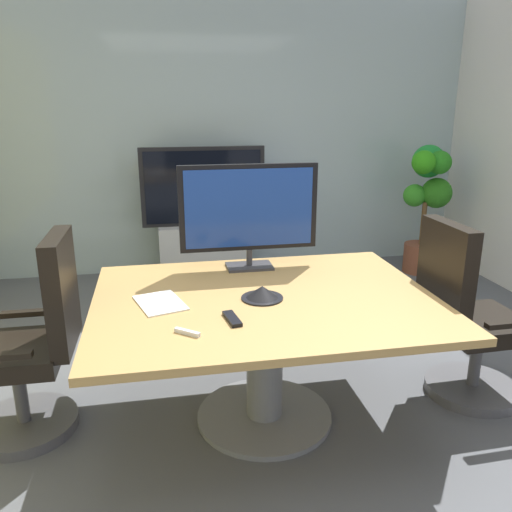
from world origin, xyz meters
The scene contains 12 objects.
ground_plane centered at (0.00, 0.00, 0.00)m, with size 6.65×6.65×0.00m, color #515459.
wall_back_glass_partition centered at (0.00, 2.82, 1.38)m, with size 5.28×0.10×2.75m, color #9EB2B7.
conference_table centered at (-0.11, -0.04, 0.56)m, with size 1.79×1.36×0.74m.
office_chair_left centered at (-1.33, 0.11, 0.46)m, with size 0.60×0.57×1.09m.
office_chair_right centered at (1.10, -0.02, 0.46)m, with size 0.60×0.58×1.09m.
tv_monitor centered at (-0.10, 0.47, 1.10)m, with size 0.84×0.18×0.64m.
wall_display_unit centered at (-0.20, 2.47, 0.44)m, with size 1.20×0.36×1.31m.
potted_plant centered at (2.05, 2.22, 0.79)m, with size 0.52×0.53×1.30m.
conference_phone centered at (-0.13, -0.06, 0.77)m, with size 0.22×0.22×0.07m.
remote_control centered at (-0.33, -0.31, 0.75)m, with size 0.05×0.17×0.02m, color black.
whiteboard_marker centered at (-0.54, -0.42, 0.75)m, with size 0.13×0.02×0.02m, color silver.
paper_notepad centered at (-0.66, -0.03, 0.74)m, with size 0.21×0.30×0.01m, color white.
Camera 1 is at (-0.64, -2.52, 1.74)m, focal length 36.11 mm.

